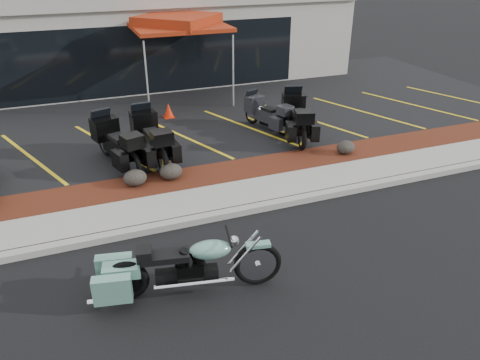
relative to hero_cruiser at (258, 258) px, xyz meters
name	(u,v)px	position (x,y,z in m)	size (l,w,h in m)	color
ground	(253,235)	(0.53, 1.51, -0.57)	(90.00, 90.00, 0.00)	black
curb	(238,211)	(0.53, 2.41, -0.49)	(24.00, 0.25, 0.15)	gray
sidewalk	(227,197)	(0.53, 3.11, -0.49)	(24.00, 1.20, 0.15)	gray
mulch_bed	(212,176)	(0.53, 4.31, -0.49)	(24.00, 1.20, 0.16)	#3C0F0D
upper_lot	(165,114)	(0.53, 9.71, -0.49)	(26.00, 9.60, 0.15)	black
dealership_building	(131,30)	(0.53, 15.98, 1.44)	(18.00, 8.16, 4.00)	gray
boulder_left	(135,178)	(-1.42, 4.36, -0.20)	(0.57, 0.48, 0.41)	black
boulder_mid	(171,171)	(-0.52, 4.39, -0.21)	(0.57, 0.48, 0.41)	black
boulder_right	(346,147)	(4.48, 4.20, -0.22)	(0.53, 0.44, 0.38)	black
hero_cruiser	(258,258)	(0.00, 0.00, 0.00)	(3.23, 0.82, 1.14)	#68A28E
touring_black_front	(103,132)	(-1.88, 6.52, 0.27)	(2.36, 0.90, 1.37)	black
touring_black_mid	(143,126)	(-0.78, 6.55, 0.29)	(2.44, 0.93, 1.42)	black
touring_grey	(252,107)	(2.94, 7.47, 0.16)	(1.98, 0.75, 1.15)	#2B2B30
touring_black_rear	(292,107)	(3.97, 6.60, 0.29)	(2.43, 0.93, 1.42)	black
traffic_cone	(169,110)	(0.52, 9.08, -0.17)	(0.34, 0.34, 0.49)	red
popup_canopy	(178,23)	(1.49, 11.01, 2.38)	(4.33, 4.33, 3.08)	silver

